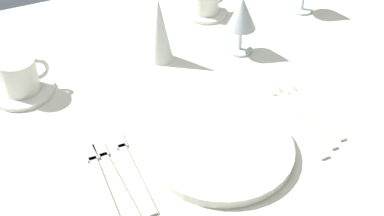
{
  "coord_description": "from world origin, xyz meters",
  "views": [
    {
      "loc": [
        -0.33,
        -0.79,
        1.38
      ],
      "look_at": [
        0.01,
        -0.1,
        0.76
      ],
      "focal_mm": 45.4,
      "sensor_mm": 36.0,
      "label": 1
    }
  ],
  "objects_px": {
    "dinner_knife": "(292,124)",
    "coffee_cup_left": "(206,0)",
    "fork_salad": "(101,180)",
    "dinner_plate": "(221,148)",
    "wine_glass_left": "(242,15)",
    "spoon_dessert": "(305,103)",
    "fork_outer": "(132,167)",
    "spoon_soup": "(293,107)",
    "fork_inner": "(115,176)",
    "napkin_folded": "(159,30)",
    "coffee_cup_right": "(20,75)"
  },
  "relations": [
    {
      "from": "fork_inner",
      "to": "fork_salad",
      "type": "xyz_separation_m",
      "value": [
        -0.03,
        0.0,
        0.0
      ]
    },
    {
      "from": "spoon_dessert",
      "to": "coffee_cup_right",
      "type": "distance_m",
      "value": 0.61
    },
    {
      "from": "fork_outer",
      "to": "napkin_folded",
      "type": "bearing_deg",
      "value": 57.93
    },
    {
      "from": "fork_outer",
      "to": "spoon_dessert",
      "type": "distance_m",
      "value": 0.4
    },
    {
      "from": "dinner_plate",
      "to": "spoon_dessert",
      "type": "bearing_deg",
      "value": 11.44
    },
    {
      "from": "napkin_folded",
      "to": "fork_outer",
      "type": "bearing_deg",
      "value": -122.07
    },
    {
      "from": "fork_inner",
      "to": "spoon_dessert",
      "type": "height_order",
      "value": "spoon_dessert"
    },
    {
      "from": "coffee_cup_right",
      "to": "spoon_dessert",
      "type": "bearing_deg",
      "value": -30.31
    },
    {
      "from": "fork_outer",
      "to": "fork_inner",
      "type": "relative_size",
      "value": 1.02
    },
    {
      "from": "fork_outer",
      "to": "fork_inner",
      "type": "distance_m",
      "value": 0.04
    },
    {
      "from": "fork_inner",
      "to": "spoon_dessert",
      "type": "xyz_separation_m",
      "value": [
        0.43,
        0.02,
        -0.0
      ]
    },
    {
      "from": "dinner_knife",
      "to": "coffee_cup_right",
      "type": "xyz_separation_m",
      "value": [
        -0.46,
        0.35,
        0.05
      ]
    },
    {
      "from": "fork_outer",
      "to": "coffee_cup_left",
      "type": "height_order",
      "value": "coffee_cup_left"
    },
    {
      "from": "dinner_plate",
      "to": "coffee_cup_left",
      "type": "xyz_separation_m",
      "value": [
        0.23,
        0.49,
        0.04
      ]
    },
    {
      "from": "dinner_plate",
      "to": "coffee_cup_left",
      "type": "relative_size",
      "value": 2.8
    },
    {
      "from": "spoon_soup",
      "to": "coffee_cup_left",
      "type": "relative_size",
      "value": 2.29
    },
    {
      "from": "wine_glass_left",
      "to": "napkin_folded",
      "type": "relative_size",
      "value": 0.89
    },
    {
      "from": "coffee_cup_right",
      "to": "napkin_folded",
      "type": "bearing_deg",
      "value": -1.6
    },
    {
      "from": "dinner_knife",
      "to": "dinner_plate",
      "type": "bearing_deg",
      "value": -178.41
    },
    {
      "from": "spoon_dessert",
      "to": "coffee_cup_right",
      "type": "bearing_deg",
      "value": 149.69
    },
    {
      "from": "spoon_soup",
      "to": "wine_glass_left",
      "type": "bearing_deg",
      "value": 86.26
    },
    {
      "from": "dinner_plate",
      "to": "fork_outer",
      "type": "distance_m",
      "value": 0.17
    },
    {
      "from": "fork_inner",
      "to": "spoon_soup",
      "type": "relative_size",
      "value": 0.93
    },
    {
      "from": "spoon_soup",
      "to": "wine_glass_left",
      "type": "relative_size",
      "value": 1.58
    },
    {
      "from": "spoon_dessert",
      "to": "napkin_folded",
      "type": "height_order",
      "value": "napkin_folded"
    },
    {
      "from": "coffee_cup_right",
      "to": "napkin_folded",
      "type": "height_order",
      "value": "napkin_folded"
    },
    {
      "from": "coffee_cup_right",
      "to": "dinner_plate",
      "type": "bearing_deg",
      "value": -50.35
    },
    {
      "from": "fork_salad",
      "to": "dinner_knife",
      "type": "bearing_deg",
      "value": -3.6
    },
    {
      "from": "spoon_dessert",
      "to": "coffee_cup_left",
      "type": "height_order",
      "value": "coffee_cup_left"
    },
    {
      "from": "fork_inner",
      "to": "fork_outer",
      "type": "bearing_deg",
      "value": 9.11
    },
    {
      "from": "fork_salad",
      "to": "spoon_dessert",
      "type": "distance_m",
      "value": 0.46
    },
    {
      "from": "dinner_plate",
      "to": "wine_glass_left",
      "type": "bearing_deg",
      "value": 53.41
    },
    {
      "from": "coffee_cup_right",
      "to": "fork_inner",
      "type": "bearing_deg",
      "value": -74.13
    },
    {
      "from": "fork_inner",
      "to": "coffee_cup_right",
      "type": "distance_m",
      "value": 0.34
    },
    {
      "from": "fork_inner",
      "to": "spoon_soup",
      "type": "xyz_separation_m",
      "value": [
        0.4,
        0.02,
        -0.0
      ]
    },
    {
      "from": "spoon_soup",
      "to": "fork_inner",
      "type": "bearing_deg",
      "value": -177.36
    },
    {
      "from": "fork_outer",
      "to": "wine_glass_left",
      "type": "xyz_separation_m",
      "value": [
        0.38,
        0.26,
        0.09
      ]
    },
    {
      "from": "spoon_dessert",
      "to": "fork_outer",
      "type": "bearing_deg",
      "value": -178.25
    },
    {
      "from": "dinner_knife",
      "to": "napkin_folded",
      "type": "xyz_separation_m",
      "value": [
        -0.14,
        0.34,
        0.08
      ]
    },
    {
      "from": "spoon_dessert",
      "to": "wine_glass_left",
      "type": "distance_m",
      "value": 0.26
    },
    {
      "from": "dinner_knife",
      "to": "spoon_soup",
      "type": "height_order",
      "value": "spoon_soup"
    },
    {
      "from": "fork_outer",
      "to": "dinner_knife",
      "type": "xyz_separation_m",
      "value": [
        0.33,
        -0.03,
        0.0
      ]
    },
    {
      "from": "fork_outer",
      "to": "spoon_soup",
      "type": "relative_size",
      "value": 0.95
    },
    {
      "from": "fork_outer",
      "to": "fork_salad",
      "type": "height_order",
      "value": "same"
    },
    {
      "from": "coffee_cup_right",
      "to": "wine_glass_left",
      "type": "relative_size",
      "value": 0.72
    },
    {
      "from": "dinner_plate",
      "to": "fork_inner",
      "type": "distance_m",
      "value": 0.2
    },
    {
      "from": "fork_salad",
      "to": "wine_glass_left",
      "type": "distance_m",
      "value": 0.52
    },
    {
      "from": "dinner_knife",
      "to": "coffee_cup_left",
      "type": "bearing_deg",
      "value": 82.59
    },
    {
      "from": "fork_inner",
      "to": "fork_salad",
      "type": "bearing_deg",
      "value": 179.57
    },
    {
      "from": "fork_outer",
      "to": "spoon_soup",
      "type": "xyz_separation_m",
      "value": [
        0.37,
        0.01,
        -0.0
      ]
    }
  ]
}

